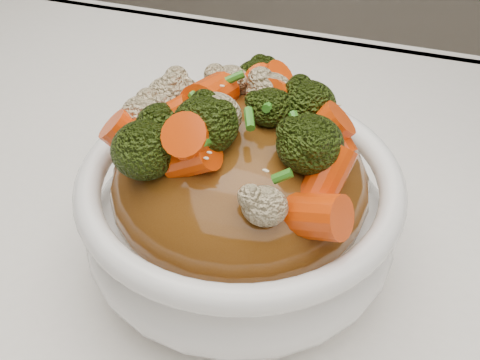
% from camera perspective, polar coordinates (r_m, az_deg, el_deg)
% --- Properties ---
extents(tablecloth, '(1.20, 0.80, 0.04)m').
position_cam_1_polar(tablecloth, '(0.37, 5.67, -17.14)').
color(tablecloth, white).
rests_on(tablecloth, dining_table).
extents(bowl, '(0.25, 0.25, 0.08)m').
position_cam_1_polar(bowl, '(0.37, -0.00, -3.60)').
color(bowl, white).
rests_on(bowl, tablecloth).
extents(sauce_base, '(0.20, 0.20, 0.09)m').
position_cam_1_polar(sauce_base, '(0.35, 0.00, -0.35)').
color(sauce_base, '#603510').
rests_on(sauce_base, bowl).
extents(carrots, '(0.20, 0.20, 0.05)m').
position_cam_1_polar(carrots, '(0.31, 0.00, 7.69)').
color(carrots, '#E34107').
rests_on(carrots, sauce_base).
extents(broccoli, '(0.20, 0.20, 0.04)m').
position_cam_1_polar(broccoli, '(0.31, 0.00, 7.55)').
color(broccoli, black).
rests_on(broccoli, sauce_base).
extents(cauliflower, '(0.20, 0.20, 0.03)m').
position_cam_1_polar(cauliflower, '(0.31, 0.00, 7.26)').
color(cauliflower, '#CAB689').
rests_on(cauliflower, sauce_base).
extents(scallions, '(0.15, 0.15, 0.02)m').
position_cam_1_polar(scallions, '(0.31, 0.00, 7.83)').
color(scallions, '#2E741A').
rests_on(scallions, sauce_base).
extents(sesame_seeds, '(0.18, 0.18, 0.01)m').
position_cam_1_polar(sesame_seeds, '(0.31, 0.00, 7.83)').
color(sesame_seeds, beige).
rests_on(sesame_seeds, sauce_base).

